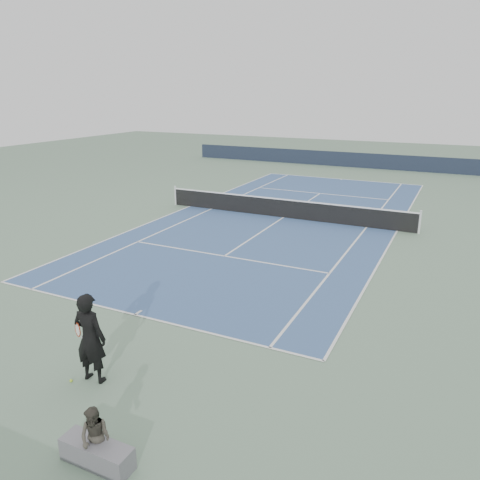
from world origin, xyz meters
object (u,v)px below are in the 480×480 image
at_px(tennis_ball, 71,381).
at_px(tennis_net, 284,208).
at_px(tennis_player, 90,338).
at_px(spectator_bench, 96,445).

bearing_deg(tennis_ball, tennis_net, 92.82).
bearing_deg(tennis_player, tennis_ball, -142.88).
bearing_deg(spectator_bench, tennis_ball, 144.14).
relative_size(tennis_ball, spectator_bench, 0.05).
height_order(tennis_net, spectator_bench, spectator_bench).
relative_size(tennis_net, tennis_ball, 198.17).
height_order(tennis_net, tennis_ball, tennis_net).
bearing_deg(tennis_net, spectator_bench, -80.09).
relative_size(tennis_player, tennis_ball, 31.56).
xyz_separation_m(tennis_player, tennis_ball, (-0.39, -0.30, -0.99)).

